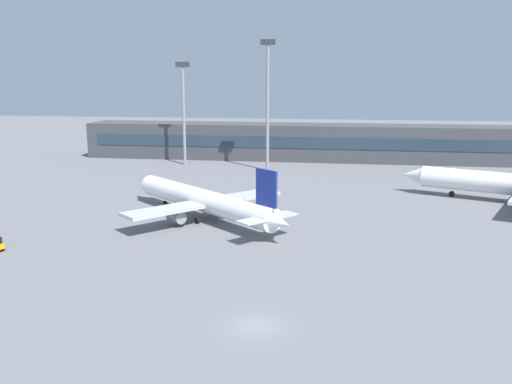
{
  "coord_description": "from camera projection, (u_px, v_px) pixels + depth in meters",
  "views": [
    {
      "loc": [
        6.54,
        -41.6,
        20.3
      ],
      "look_at": [
        -6.41,
        40.0,
        3.0
      ],
      "focal_mm": 37.94,
      "sensor_mm": 36.0,
      "label": 1
    }
  ],
  "objects": [
    {
      "name": "terminal_building",
      "position": [
        316.0,
        142.0,
        138.01
      ],
      "size": [
        118.48,
        12.13,
        9.0
      ],
      "color": "#3F4247",
      "rests_on": "ground_plane"
    },
    {
      "name": "floodlight_tower_east",
      "position": [
        184.0,
        106.0,
        128.27
      ],
      "size": [
        3.2,
        0.8,
        24.25
      ],
      "color": "gray",
      "rests_on": "ground_plane"
    },
    {
      "name": "floodlight_tower_west",
      "position": [
        268.0,
        97.0,
        119.45
      ],
      "size": [
        3.2,
        0.8,
        28.76
      ],
      "color": "gray",
      "rests_on": "ground_plane"
    },
    {
      "name": "airplane_near",
      "position": [
        202.0,
        200.0,
        79.69
      ],
      "size": [
        29.9,
        26.82,
        9.19
      ],
      "color": "white",
      "rests_on": "ground_plane"
    },
    {
      "name": "ground_plane",
      "position": [
        297.0,
        212.0,
        84.04
      ],
      "size": [
        400.0,
        400.0,
        0.0
      ],
      "primitive_type": "plane",
      "color": "slate"
    }
  ]
}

